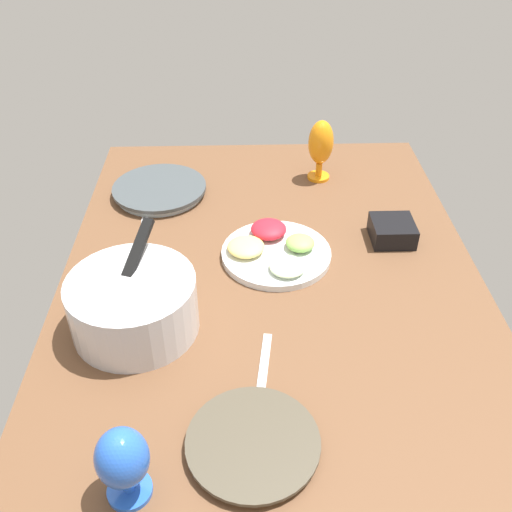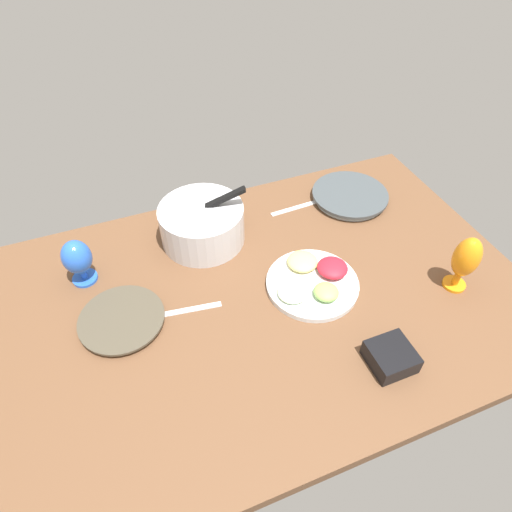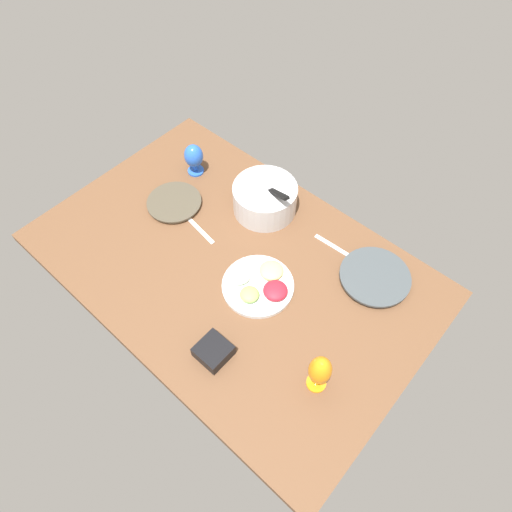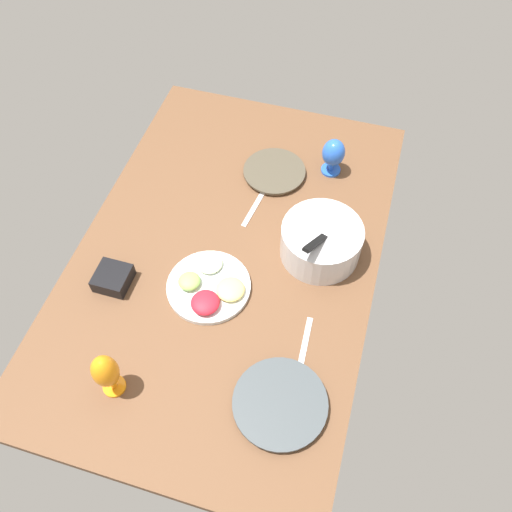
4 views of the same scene
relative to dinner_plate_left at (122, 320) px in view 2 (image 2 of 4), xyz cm
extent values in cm
cube|color=brown|center=(40.75, -5.89, -3.12)|extent=(160.00, 104.00, 4.00)
cylinder|color=beige|center=(0.00, 0.00, -0.45)|extent=(22.33, 22.33, 1.35)
cylinder|color=#494233|center=(0.00, 0.00, 0.63)|extent=(24.27, 24.27, 0.81)
cylinder|color=silver|center=(88.52, 25.70, -0.22)|extent=(25.76, 25.76, 1.80)
cylinder|color=#3E4549|center=(88.52, 25.70, 1.22)|extent=(28.00, 28.00, 1.08)
cylinder|color=silver|center=(31.67, 24.97, 5.40)|extent=(27.76, 27.76, 13.04)
cylinder|color=white|center=(31.67, 24.97, 9.31)|extent=(24.99, 24.99, 2.35)
cube|color=black|center=(36.52, 24.97, 12.96)|extent=(19.86, 8.81, 11.49)
cylinder|color=silver|center=(56.40, -7.51, -0.22)|extent=(28.22, 28.22, 1.80)
ellipsoid|color=red|center=(63.84, -5.51, 2.44)|extent=(9.47, 9.47, 3.51)
ellipsoid|color=#F9E072|center=(56.62, 0.29, 2.09)|extent=(9.55, 9.55, 2.82)
ellipsoid|color=beige|center=(48.58, -9.75, 1.78)|extent=(8.93, 8.93, 2.20)
ellipsoid|color=#8CC659|center=(57.58, -13.70, 2.30)|extent=(7.47, 7.47, 3.24)
cylinder|color=orange|center=(96.89, -23.25, -0.62)|extent=(6.88, 6.88, 1.00)
cylinder|color=orange|center=(96.89, -23.25, 2.05)|extent=(2.00, 2.00, 4.34)
ellipsoid|color=orange|center=(96.89, -23.25, 11.19)|extent=(7.70, 7.70, 13.94)
cylinder|color=blue|center=(-7.90, 20.85, -0.62)|extent=(7.63, 7.63, 1.00)
cylinder|color=blue|center=(-7.90, 20.85, 1.41)|extent=(2.00, 2.00, 3.07)
ellipsoid|color=blue|center=(-7.90, 20.85, 8.65)|extent=(8.73, 8.73, 11.40)
cube|color=black|center=(63.27, -38.93, 1.60)|extent=(11.19, 11.19, 5.45)
cube|color=tan|center=(63.27, -38.93, 3.35)|extent=(9.17, 9.17, 1.74)
cube|color=silver|center=(19.30, -2.80, -0.82)|extent=(18.08, 4.27, 0.60)
cube|color=silver|center=(66.89, 28.21, -0.82)|extent=(18.06, 2.63, 0.60)
camera|label=1|loc=(-60.86, 1.34, 88.66)|focal=40.12mm
camera|label=2|loc=(7.52, -84.44, 102.86)|focal=31.36mm
camera|label=3|loc=(116.75, -76.58, 150.23)|focal=31.60mm
camera|label=4|loc=(138.94, 33.15, 151.35)|focal=36.94mm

